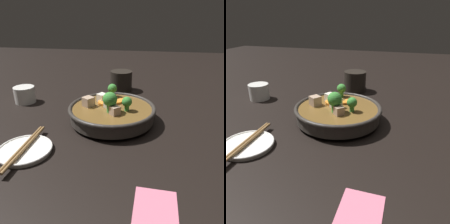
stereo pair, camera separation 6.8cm
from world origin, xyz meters
TOP-DOWN VIEW (x-y plane):
  - ground_plane at (0.00, 0.00)m, footprint 3.00×3.00m
  - stirfry_bowl at (0.00, 0.00)m, footprint 0.27×0.27m
  - side_saucer at (-0.21, 0.18)m, footprint 0.13×0.13m
  - tea_cup at (0.11, 0.36)m, footprint 0.08×0.08m
  - dark_mug at (0.32, 0.01)m, footprint 0.12×0.10m
  - napkin at (-0.33, -0.13)m, footprint 0.11×0.08m
  - chopsticks_pair at (-0.21, 0.18)m, footprint 0.20×0.02m

SIDE VIEW (x-z plane):
  - ground_plane at x=0.00m, z-range 0.00..0.00m
  - napkin at x=-0.33m, z-range 0.00..0.00m
  - side_saucer at x=-0.21m, z-range 0.00..0.01m
  - chopsticks_pair at x=-0.21m, z-range 0.01..0.02m
  - tea_cup at x=0.11m, z-range 0.00..0.06m
  - stirfry_bowl at x=0.00m, z-range -0.02..0.09m
  - dark_mug at x=0.32m, z-range 0.00..0.09m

